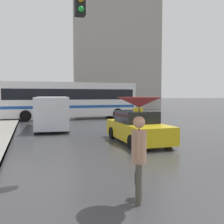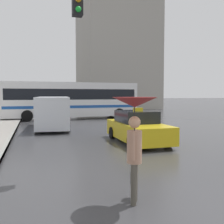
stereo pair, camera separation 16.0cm
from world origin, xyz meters
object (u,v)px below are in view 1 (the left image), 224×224
city_bus (70,99)px  traffic_light (17,34)px  ambulance_van (52,111)px  pedestrian_with_umbrella (139,122)px  taxi (138,128)px

city_bus → traffic_light: bearing=-15.5°
ambulance_van → city_bus: 7.05m
pedestrian_with_umbrella → traffic_light: 4.01m
ambulance_van → traffic_light: traffic_light is taller
taxi → ambulance_van: bearing=-61.4°
taxi → ambulance_van: 7.28m
taxi → traffic_light: traffic_light is taller
city_bus → traffic_light: (-3.85, -17.17, 1.95)m
taxi → city_bus: city_bus is taller
pedestrian_with_umbrella → city_bus: bearing=23.4°
taxi → pedestrian_with_umbrella: (-2.73, -6.51, 1.02)m
taxi → ambulance_van: ambulance_van is taller
ambulance_van → city_bus: size_ratio=0.47×
traffic_light → city_bus: bearing=77.4°
taxi → traffic_light: (-5.16, -4.12, 3.14)m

